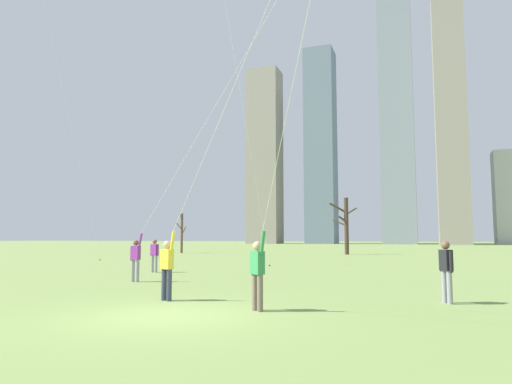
% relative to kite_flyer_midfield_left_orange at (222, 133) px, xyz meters
% --- Properties ---
extents(ground_plane, '(400.00, 400.00, 0.00)m').
position_rel_kite_flyer_midfield_left_orange_xyz_m(ground_plane, '(-0.92, -0.96, -4.21)').
color(ground_plane, '#7A934C').
extents(kite_flyer_midfield_left_orange, '(10.24, 6.23, 16.15)m').
position_rel_kite_flyer_midfield_left_orange_xyz_m(kite_flyer_midfield_left_orange, '(0.00, 0.00, 0.00)').
color(kite_flyer_midfield_left_orange, '#33384C').
rests_on(kite_flyer_midfield_left_orange, ground).
extents(kite_flyer_midfield_center_purple, '(7.65, 11.51, 18.14)m').
position_rel_kite_flyer_midfield_left_orange_xyz_m(kite_flyer_midfield_center_purple, '(2.57, -2.29, 0.86)').
color(kite_flyer_midfield_center_purple, '#726656').
rests_on(kite_flyer_midfield_center_purple, ground).
extents(kite_flyer_foreground_left_yellow, '(12.24, 1.23, 20.36)m').
position_rel_kite_flyer_midfield_left_orange_xyz_m(kite_flyer_foreground_left_yellow, '(-3.42, 5.79, 1.13)').
color(kite_flyer_foreground_left_yellow, gray).
rests_on(kite_flyer_foreground_left_yellow, ground).
extents(bystander_strolling_midfield, '(0.35, 0.45, 1.62)m').
position_rel_kite_flyer_midfield_left_orange_xyz_m(bystander_strolling_midfield, '(5.02, 3.19, -3.31)').
color(bystander_strolling_midfield, gray).
rests_on(bystander_strolling_midfield, ground).
extents(bystander_watching_nearby, '(0.51, 0.24, 1.62)m').
position_rel_kite_flyer_midfield_left_orange_xyz_m(bystander_watching_nearby, '(-8.04, 10.12, -3.31)').
color(bystander_watching_nearby, gray).
rests_on(bystander_watching_nearby, ground).
extents(bare_tree_leftmost, '(2.55, 2.57, 5.80)m').
position_rel_kite_flyer_midfield_left_orange_xyz_m(bare_tree_leftmost, '(-2.81, 38.04, -1.09)').
color(bare_tree_leftmost, '#423326').
rests_on(bare_tree_leftmost, ground).
extents(bare_tree_rightmost, '(0.79, 3.14, 4.40)m').
position_rel_kite_flyer_midfield_left_orange_xyz_m(bare_tree_rightmost, '(-20.84, 36.49, -1.90)').
color(bare_tree_rightmost, brown).
rests_on(bare_tree_rightmost, ground).
extents(skyline_wide_slab, '(8.24, 8.22, 56.06)m').
position_rel_kite_flyer_midfield_left_orange_xyz_m(skyline_wide_slab, '(-21.88, 120.29, 23.82)').
color(skyline_wide_slab, slate).
rests_on(skyline_wide_slab, ground).
extents(skyline_tall_tower, '(9.13, 7.65, 51.17)m').
position_rel_kite_flyer_midfield_left_orange_xyz_m(skyline_tall_tower, '(-38.00, 117.79, 21.37)').
color(skyline_tall_tower, gray).
rests_on(skyline_tall_tower, ground).
extents(skyline_short_annex, '(8.66, 9.75, 69.71)m').
position_rel_kite_flyer_midfield_left_orange_xyz_m(skyline_short_annex, '(-0.67, 118.80, 30.64)').
color(skyline_short_annex, gray).
rests_on(skyline_short_annex, ground).
extents(skyline_mid_tower_right, '(7.16, 7.08, 60.85)m').
position_rel_kite_flyer_midfield_left_orange_xyz_m(skyline_mid_tower_right, '(12.21, 111.18, 26.22)').
color(skyline_mid_tower_right, gray).
rests_on(skyline_mid_tower_right, ground).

